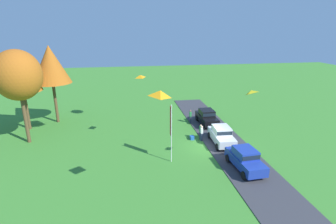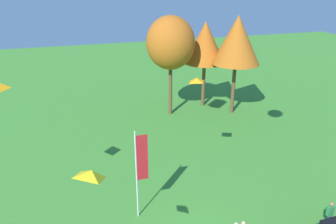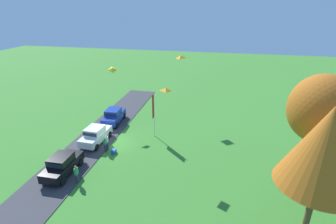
# 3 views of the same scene
# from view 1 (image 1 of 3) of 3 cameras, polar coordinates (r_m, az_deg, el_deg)

# --- Properties ---
(ground_plane) EXTENTS (120.00, 120.00, 0.00)m
(ground_plane) POSITION_cam_1_polar(r_m,az_deg,el_deg) (27.41, 8.68, -7.55)
(ground_plane) COLOR #3D842D
(pavement_strip) EXTENTS (36.00, 4.40, 0.06)m
(pavement_strip) POSITION_cam_1_polar(r_m,az_deg,el_deg) (28.07, 12.74, -7.10)
(pavement_strip) COLOR #38383D
(pavement_strip) RESTS_ON ground
(car_sedan_mid_row) EXTENTS (4.49, 2.15, 1.84)m
(car_sedan_mid_row) POSITION_cam_1_polar(r_m,az_deg,el_deg) (23.64, 16.45, -9.65)
(car_sedan_mid_row) COLOR #1E389E
(car_sedan_mid_row) RESTS_ON ground
(car_sedan_near_entrance) EXTENTS (4.48, 2.12, 1.84)m
(car_sedan_near_entrance) POSITION_cam_1_polar(r_m,az_deg,el_deg) (27.98, 11.56, -4.84)
(car_sedan_near_entrance) COLOR white
(car_sedan_near_entrance) RESTS_ON ground
(car_sedan_far_end) EXTENTS (4.42, 1.99, 1.84)m
(car_sedan_far_end) POSITION_cam_1_polar(r_m,az_deg,el_deg) (33.22, 8.43, -0.97)
(car_sedan_far_end) COLOR black
(car_sedan_far_end) RESTS_ON ground
(person_beside_suv) EXTENTS (0.36, 0.24, 1.71)m
(person_beside_suv) POSITION_cam_1_polar(r_m,az_deg,el_deg) (28.78, 7.11, -4.29)
(person_beside_suv) COLOR #2D334C
(person_beside_suv) RESTS_ON ground
(person_on_lawn) EXTENTS (0.36, 0.24, 1.71)m
(person_on_lawn) POSITION_cam_1_polar(r_m,az_deg,el_deg) (28.43, 7.31, -4.59)
(person_on_lawn) COLOR #2D334C
(person_on_lawn) RESTS_ON ground
(person_watching_sky) EXTENTS (0.36, 0.24, 1.71)m
(person_watching_sky) POSITION_cam_1_polar(r_m,az_deg,el_deg) (33.55, 4.89, -0.94)
(person_watching_sky) COLOR #2D334C
(person_watching_sky) RESTS_ON ground
(tree_far_right) EXTENTS (4.61, 4.61, 9.73)m
(tree_far_right) POSITION_cam_1_polar(r_m,az_deg,el_deg) (30.01, -29.90, 6.89)
(tree_far_right) COLOR brown
(tree_far_right) RESTS_ON ground
(tree_right_of_center) EXTENTS (4.22, 4.22, 8.90)m
(tree_right_of_center) POSITION_cam_1_polar(r_m,az_deg,el_deg) (34.30, -29.46, 7.37)
(tree_right_of_center) COLOR brown
(tree_right_of_center) RESTS_ON ground
(tree_lone_near) EXTENTS (4.60, 4.60, 9.72)m
(tree_lone_near) POSITION_cam_1_polar(r_m,az_deg,el_deg) (35.29, -24.22, 9.37)
(tree_lone_near) COLOR brown
(tree_lone_near) RESTS_ON ground
(flag_banner) EXTENTS (0.71, 0.08, 5.44)m
(flag_banner) POSITION_cam_1_polar(r_m,az_deg,el_deg) (23.16, 0.64, -2.94)
(flag_banner) COLOR silver
(flag_banner) RESTS_ON ground
(cooler_box) EXTENTS (0.56, 0.40, 0.40)m
(cooler_box) POSITION_cam_1_polar(r_m,az_deg,el_deg) (28.90, 5.24, -5.58)
(cooler_box) COLOR blue
(cooler_box) RESTS_ON ground
(kite_diamond_low_drifter) EXTENTS (1.08, 1.06, 0.33)m
(kite_diamond_low_drifter) POSITION_cam_1_polar(r_m,az_deg,el_deg) (25.88, -6.07, 7.72)
(kite_diamond_low_drifter) COLOR orange
(kite_diamond_topmost) EXTENTS (1.05, 1.13, 0.52)m
(kite_diamond_topmost) POSITION_cam_1_polar(r_m,az_deg,el_deg) (15.29, -1.66, 4.01)
(kite_diamond_topmost) COLOR orange
(kite_diamond_over_trees) EXTENTS (1.22, 1.12, 0.62)m
(kite_diamond_over_trees) POSITION_cam_1_polar(r_m,az_deg,el_deg) (21.31, 17.62, 4.19)
(kite_diamond_over_trees) COLOR yellow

